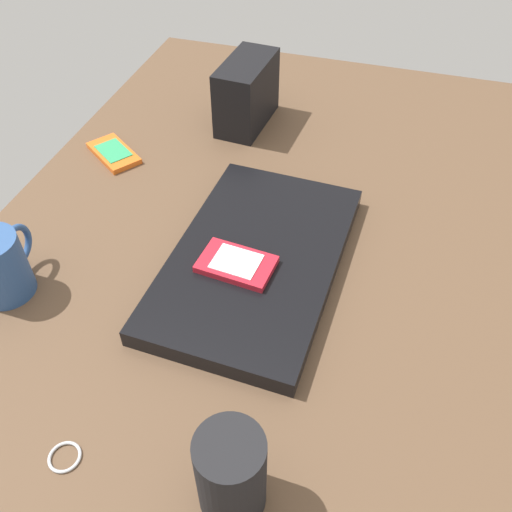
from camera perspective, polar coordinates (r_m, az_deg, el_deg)
desk_surface at (r=80.32cm, az=0.47°, el=0.65°), size 120.00×80.00×3.00cm
laptop_closed at (r=74.99cm, az=0.00°, el=-0.38°), size 36.80×23.13×2.57cm
cell_phone_on_laptop at (r=71.97cm, az=-2.04°, el=-0.83°), size 7.07×10.26×1.09cm
cell_phone_on_desk at (r=98.86cm, az=-14.52°, el=10.29°), size 10.28×11.42×1.05cm
desk_organizer at (r=102.08cm, az=-0.98°, el=16.52°), size 14.98×8.27×11.75cm
key_ring at (r=63.30cm, az=-19.20°, el=-19.07°), size 3.46×3.46×0.36cm
pen_cup at (r=53.74cm, az=-2.60°, el=-21.62°), size 6.50×6.50×10.94cm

